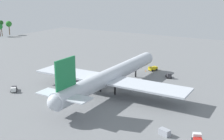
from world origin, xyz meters
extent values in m
plane|color=slate|center=(0.00, 0.00, 0.00)|extent=(290.61, 290.61, 0.00)
cylinder|color=silver|center=(0.00, 0.00, 6.49)|extent=(67.21, 5.94, 5.94)
sphere|color=silver|center=(33.61, 0.00, 6.49)|extent=(5.83, 5.83, 5.83)
sphere|color=silver|center=(-33.61, 0.00, 6.49)|extent=(5.05, 5.05, 5.05)
cube|color=#1E7F47|center=(-28.23, 0.00, 14.22)|extent=(9.41, 0.50, 9.51)
cube|color=silver|center=(-29.57, -4.76, 7.38)|extent=(6.05, 8.92, 0.36)
cube|color=silver|center=(-29.57, 4.76, 7.38)|extent=(6.05, 8.92, 0.36)
cube|color=silver|center=(-3.36, -16.89, 5.60)|extent=(11.43, 30.21, 0.70)
cube|color=silver|center=(-3.36, 16.89, 5.60)|extent=(11.43, 30.21, 0.70)
cylinder|color=gray|center=(-2.36, -12.36, 4.00)|extent=(4.76, 2.50, 2.50)
cylinder|color=gray|center=(-2.36, -23.53, 4.00)|extent=(4.76, 2.50, 2.50)
cylinder|color=gray|center=(-2.36, 12.36, 4.00)|extent=(4.76, 2.50, 2.50)
cylinder|color=gray|center=(-2.36, 23.53, 4.00)|extent=(4.76, 2.50, 2.50)
cylinder|color=black|center=(21.51, 0.00, 1.76)|extent=(0.70, 0.70, 3.52)
cylinder|color=black|center=(-3.36, -3.27, 1.76)|extent=(0.70, 0.70, 3.52)
cylinder|color=black|center=(-3.36, 3.27, 1.76)|extent=(0.70, 0.70, 3.52)
cube|color=#333338|center=(27.18, -14.24, 1.41)|extent=(2.03, 2.15, 1.88)
cube|color=#232328|center=(28.82, -13.15, 0.93)|extent=(3.16, 2.91, 0.92)
cylinder|color=black|center=(26.74, -13.39, 0.47)|extent=(0.93, 0.75, 0.93)
cylinder|color=black|center=(27.80, -14.98, 0.47)|extent=(0.93, 0.75, 0.93)
cylinder|color=black|center=(28.77, -12.04, 0.47)|extent=(0.93, 0.75, 0.93)
cylinder|color=black|center=(29.83, -13.63, 0.47)|extent=(0.93, 0.75, 0.93)
cube|color=silver|center=(-22.98, -40.03, 1.28)|extent=(2.17, 2.61, 1.68)
cylinder|color=black|center=(-22.54, -41.15, 0.44)|extent=(0.92, 0.60, 0.88)
cylinder|color=black|center=(-23.48, -38.93, 0.44)|extent=(0.92, 0.60, 0.88)
cube|color=silver|center=(-21.72, 32.12, 1.22)|extent=(2.46, 2.47, 1.58)
cube|color=#232328|center=(-19.98, 33.78, 0.96)|extent=(3.65, 3.61, 1.07)
cylinder|color=black|center=(-22.35, 32.96, 0.43)|extent=(0.81, 0.80, 0.86)
cylinder|color=black|center=(-20.90, 31.45, 0.43)|extent=(0.81, 0.80, 0.86)
cylinder|color=black|center=(-20.20, 35.02, 0.43)|extent=(0.81, 0.80, 0.86)
cylinder|color=black|center=(-18.75, 33.51, 0.43)|extent=(0.81, 0.80, 0.86)
cube|color=yellow|center=(34.65, -1.95, 1.26)|extent=(2.42, 2.76, 1.59)
cube|color=yellow|center=(36.75, -2.82, 1.14)|extent=(3.53, 3.21, 1.37)
cylinder|color=black|center=(35.15, -0.82, 0.46)|extent=(0.96, 0.61, 0.92)
cylinder|color=black|center=(34.20, -3.11, 0.46)|extent=(0.96, 0.61, 0.92)
cylinder|color=black|center=(37.75, -1.89, 0.46)|extent=(0.96, 0.61, 0.92)
cylinder|color=black|center=(36.81, -4.18, 0.46)|extent=(0.96, 0.61, 0.92)
cube|color=#999EA8|center=(-24.62, -31.47, 0.91)|extent=(2.68, 3.56, 1.83)
cone|color=orange|center=(32.69, -0.04, 0.34)|extent=(0.47, 0.47, 0.67)
cylinder|color=#51381E|center=(70.13, 151.89, 3.40)|extent=(0.77, 0.77, 6.80)
cylinder|color=#51381E|center=(72.18, 151.89, 5.11)|extent=(0.60, 0.60, 10.21)
sphere|color=#1F5420|center=(72.18, 151.89, 11.44)|extent=(4.11, 4.11, 4.11)
cylinder|color=#51381E|center=(80.24, 151.89, 4.05)|extent=(0.73, 0.73, 8.10)
sphere|color=#2B7E2B|center=(80.24, 151.89, 9.64)|extent=(5.15, 5.15, 5.15)
camera|label=1|loc=(-95.86, -56.42, 39.53)|focal=47.10mm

